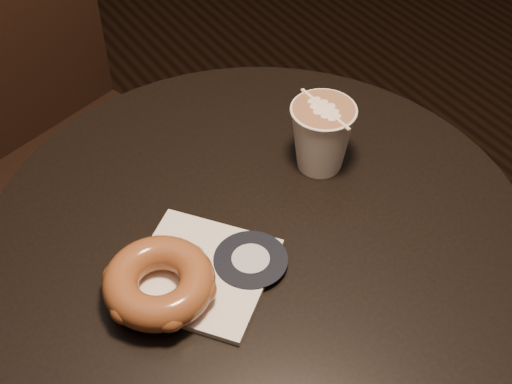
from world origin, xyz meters
TOP-DOWN VIEW (x-y plane):
  - cafe_table at (0.00, 0.00)m, footprint 0.70×0.70m
  - chair at (-0.06, 0.61)m, footprint 0.49×0.49m
  - pastry_bag at (-0.10, -0.02)m, footprint 0.22×0.22m
  - doughnut at (-0.15, -0.02)m, footprint 0.13×0.13m
  - latte_cup at (0.14, 0.06)m, footprint 0.09×0.09m

SIDE VIEW (x-z plane):
  - cafe_table at x=0.00m, z-range 0.18..0.93m
  - chair at x=-0.06m, z-range 0.06..1.06m
  - pastry_bag at x=-0.10m, z-range 0.75..0.76m
  - doughnut at x=-0.15m, z-range 0.76..0.80m
  - latte_cup at x=0.14m, z-range 0.75..0.85m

